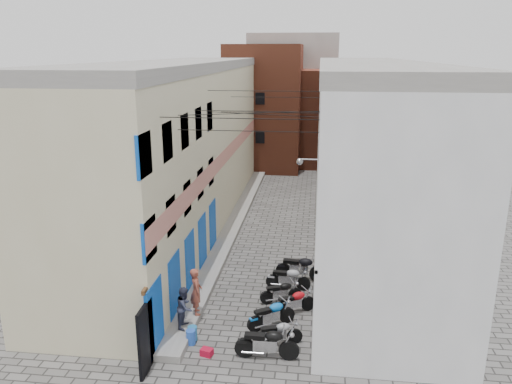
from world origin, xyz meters
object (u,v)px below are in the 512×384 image
at_px(motorcycle_f, 288,277).
at_px(red_crate, 207,352).
at_px(motorcycle_b, 278,332).
at_px(water_jug_far, 193,333).
at_px(motorcycle_a, 267,342).
at_px(motorcycle_c, 271,313).
at_px(water_jug_near, 191,337).
at_px(motorcycle_g, 300,266).
at_px(person_a, 196,291).
at_px(person_b, 185,307).
at_px(motorcycle_d, 294,301).
at_px(motorcycle_e, 281,291).

relative_size(motorcycle_f, red_crate, 4.94).
distance_m(motorcycle_b, water_jug_far, 2.92).
distance_m(motorcycle_f, water_jug_far, 5.15).
bearing_deg(motorcycle_a, motorcycle_b, 159.13).
bearing_deg(motorcycle_c, water_jug_near, -96.25).
bearing_deg(motorcycle_c, motorcycle_a, -33.35).
height_order(motorcycle_g, person_a, person_a).
distance_m(motorcycle_b, motorcycle_g, 5.10).
height_order(motorcycle_g, water_jug_near, motorcycle_g).
distance_m(motorcycle_a, person_b, 3.21).
bearing_deg(motorcycle_a, motorcycle_d, 165.76).
height_order(water_jug_near, red_crate, water_jug_near).
bearing_deg(water_jug_near, motorcycle_e, 49.34).
bearing_deg(person_b, motorcycle_b, -93.33).
relative_size(motorcycle_f, person_a, 1.05).
bearing_deg(motorcycle_b, water_jug_far, -105.78).
xyz_separation_m(motorcycle_d, red_crate, (-2.66, -3.03, -0.40)).
height_order(motorcycle_c, motorcycle_f, motorcycle_c).
bearing_deg(water_jug_near, red_crate, -41.25).
distance_m(motorcycle_b, person_b, 3.32).
bearing_deg(red_crate, motorcycle_f, 65.14).
distance_m(motorcycle_e, red_crate, 4.40).
relative_size(motorcycle_d, red_crate, 4.73).
bearing_deg(water_jug_near, person_a, 96.28).
bearing_deg(motorcycle_b, motorcycle_f, 161.90).
height_order(motorcycle_c, red_crate, motorcycle_c).
height_order(motorcycle_f, motorcycle_g, motorcycle_g).
bearing_deg(motorcycle_e, motorcycle_c, -26.03).
relative_size(motorcycle_a, motorcycle_f, 1.12).
bearing_deg(motorcycle_b, motorcycle_c, 179.86).
bearing_deg(water_jug_near, water_jug_far, 90.00).
bearing_deg(motorcycle_f, person_a, -44.28).
bearing_deg(motorcycle_a, motorcycle_c, -179.58).
bearing_deg(motorcycle_a, motorcycle_f, 175.05).
distance_m(motorcycle_a, motorcycle_c, 1.89).
xyz_separation_m(motorcycle_g, red_crate, (-2.77, -5.95, -0.50)).
distance_m(motorcycle_a, water_jug_far, 2.74).
xyz_separation_m(motorcycle_c, person_a, (-2.76, 0.21, 0.59)).
bearing_deg(motorcycle_d, motorcycle_e, -176.83).
xyz_separation_m(motorcycle_g, water_jug_far, (-3.45, -5.13, -0.37)).
height_order(motorcycle_c, motorcycle_e, motorcycle_c).
xyz_separation_m(motorcycle_e, person_a, (-2.97, -1.66, 0.64)).
height_order(person_a, red_crate, person_a).
height_order(motorcycle_a, water_jug_far, motorcycle_a).
distance_m(motorcycle_d, red_crate, 4.05).
xyz_separation_m(motorcycle_b, red_crate, (-2.24, -0.89, -0.37)).
relative_size(motorcycle_b, motorcycle_d, 0.94).
height_order(motorcycle_d, motorcycle_g, motorcycle_g).
xyz_separation_m(motorcycle_e, person_b, (-3.14, -2.60, 0.50)).
height_order(motorcycle_d, water_jug_near, motorcycle_d).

